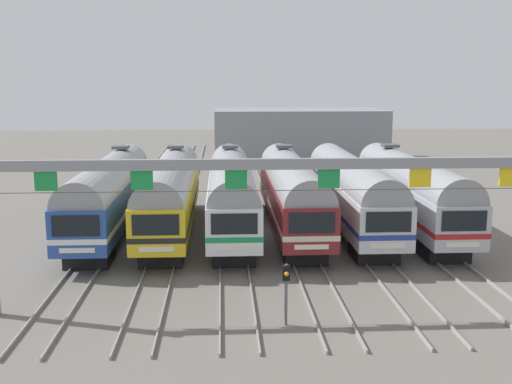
{
  "coord_description": "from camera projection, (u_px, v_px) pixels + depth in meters",
  "views": [
    {
      "loc": [
        -2.47,
        -38.33,
        9.68
      ],
      "look_at": [
        -0.26,
        1.61,
        2.31
      ],
      "focal_mm": 43.33,
      "sensor_mm": 36.0,
      "label": 1
    }
  ],
  "objects": [
    {
      "name": "maintenance_building",
      "position": [
        299.0,
        135.0,
        73.94
      ],
      "size": [
        19.98,
        10.0,
        6.06
      ],
      "primitive_type": "cube",
      "color": "gray",
      "rests_on": "ground"
    },
    {
      "name": "ground_plane",
      "position": [
        261.0,
        232.0,
        39.52
      ],
      "size": [
        160.0,
        160.0,
        0.0
      ],
      "primitive_type": "plane",
      "color": "slate"
    },
    {
      "name": "commuter_train_stainless",
      "position": [
        410.0,
        189.0,
        39.55
      ],
      "size": [
        2.88,
        18.06,
        5.05
      ],
      "color": "#B2B5BA",
      "rests_on": "ground"
    },
    {
      "name": "commuter_train_white",
      "position": [
        231.0,
        191.0,
        38.93
      ],
      "size": [
        2.88,
        18.06,
        5.05
      ],
      "color": "white",
      "rests_on": "ground"
    },
    {
      "name": "commuter_train_yellow",
      "position": [
        171.0,
        192.0,
        38.73
      ],
      "size": [
        2.88,
        18.06,
        5.05
      ],
      "color": "gold",
      "rests_on": "ground"
    },
    {
      "name": "commuter_train_blue",
      "position": [
        109.0,
        192.0,
        38.52
      ],
      "size": [
        2.88,
        18.06,
        5.05
      ],
      "color": "#284C9E",
      "rests_on": "ground"
    },
    {
      "name": "catenary_gantry",
      "position": [
        283.0,
        186.0,
        25.3
      ],
      "size": [
        24.32,
        0.44,
        6.97
      ],
      "color": "gray",
      "rests_on": "ground"
    },
    {
      "name": "yard_signal_mast",
      "position": [
        286.0,
        283.0,
        24.26
      ],
      "size": [
        0.28,
        0.35,
        2.53
      ],
      "color": "#59595E",
      "rests_on": "ground"
    },
    {
      "name": "commuter_train_silver",
      "position": [
        351.0,
        190.0,
        39.34
      ],
      "size": [
        2.88,
        18.06,
        4.77
      ],
      "color": "silver",
      "rests_on": "ground"
    },
    {
      "name": "track_bed",
      "position": [
        250.0,
        185.0,
        56.2
      ],
      "size": [
        20.59,
        70.0,
        0.15
      ],
      "color": "gray",
      "rests_on": "ground"
    },
    {
      "name": "commuter_train_maroon",
      "position": [
        292.0,
        190.0,
        39.14
      ],
      "size": [
        2.88,
        18.06,
        5.05
      ],
      "color": "maroon",
      "rests_on": "ground"
    }
  ]
}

